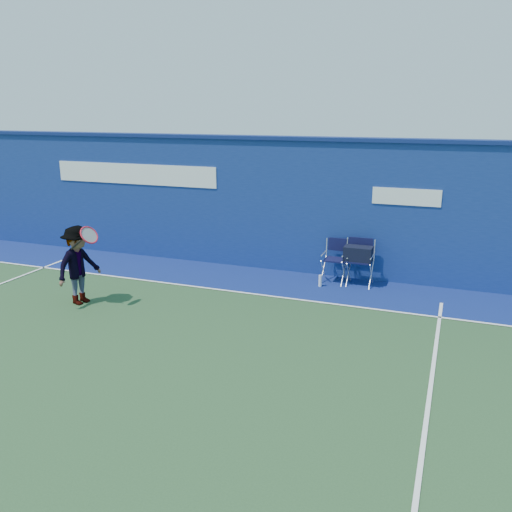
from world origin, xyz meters
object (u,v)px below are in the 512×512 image
at_px(directors_chair_left, 336,269).
at_px(directors_chair_right, 358,266).
at_px(water_bottle, 320,281).
at_px(tennis_player, 79,265).

bearing_deg(directors_chair_left, directors_chair_right, -3.30).
relative_size(directors_chair_right, water_bottle, 3.83).
height_order(directors_chair_left, water_bottle, directors_chair_left).
height_order(directors_chair_right, tennis_player, tennis_player).
bearing_deg(tennis_player, directors_chair_left, 34.98).
relative_size(water_bottle, tennis_player, 0.16).
distance_m(directors_chair_right, tennis_player, 5.73).
relative_size(directors_chair_left, directors_chair_right, 0.95).
height_order(directors_chair_left, directors_chair_right, directors_chair_right).
xyz_separation_m(water_bottle, tennis_player, (-4.13, -2.62, 0.65)).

